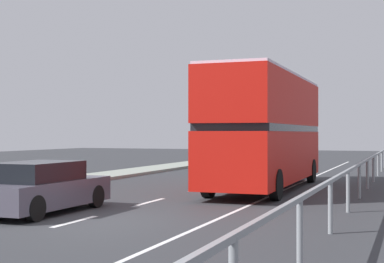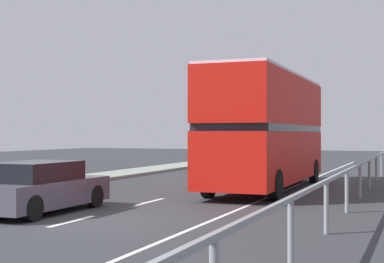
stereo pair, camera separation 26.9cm
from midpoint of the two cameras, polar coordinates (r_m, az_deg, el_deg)
The scene contains 6 objects.
ground_plane at distance 14.50m, azimuth -10.71°, elevation -8.79°, with size 74.46×120.00×0.10m, color #2F3135.
lane_paint_markings at distance 21.72m, azimuth 6.28°, elevation -5.77°, with size 3.22×46.00×0.01m.
bridge_side_railing at distance 21.19m, azimuth 17.09°, elevation -3.40°, with size 0.10×42.00×1.15m.
double_decker_bus_red at distance 21.97m, azimuth 7.83°, elevation 0.32°, with size 2.61×10.22×4.32m.
hatchback_car_near at distance 15.97m, azimuth -14.37°, elevation -5.42°, with size 1.83×4.24×1.37m.
sedan_car_ahead at distance 33.77m, azimuth 6.05°, elevation -2.62°, with size 1.91×4.53×1.42m.
Camera 2 is at (7.85, -12.03, 2.12)m, focal length 53.92 mm.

